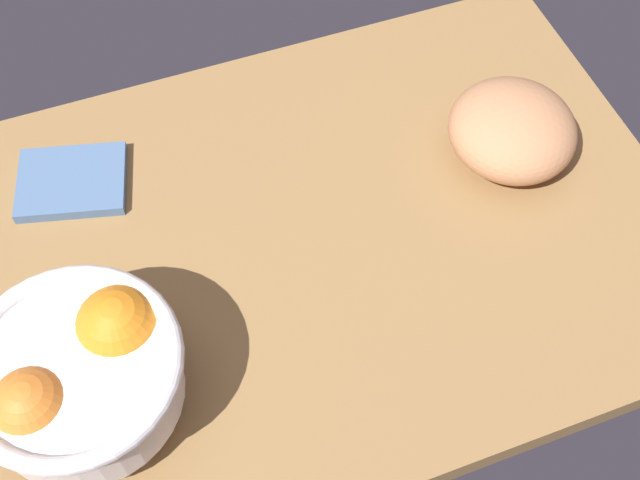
{
  "coord_description": "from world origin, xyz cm",
  "views": [
    {
      "loc": [
        -12.49,
        -44.43,
        71.98
      ],
      "look_at": [
        2.58,
        -3.63,
        5.0
      ],
      "focal_mm": 46.82,
      "sensor_mm": 36.0,
      "label": 1
    }
  ],
  "objects": [
    {
      "name": "ground_plane",
      "position": [
        0.0,
        0.0,
        -1.5
      ],
      "size": [
        83.11,
        54.26,
        3.0
      ],
      "primitive_type": "cube",
      "color": "olive"
    },
    {
      "name": "bread_loaf",
      "position": [
        26.95,
        3.1,
        3.84
      ],
      "size": [
        15.79,
        16.09,
        7.68
      ],
      "primitive_type": "ellipsoid",
      "rotation": [
        0.0,
        0.0,
        1.74
      ],
      "color": "tan",
      "rests_on": "ground"
    },
    {
      "name": "fruit_bowl",
      "position": [
        -21.59,
        -10.2,
        6.53
      ],
      "size": [
        18.8,
        18.8,
        11.37
      ],
      "color": "white",
      "rests_on": "ground"
    },
    {
      "name": "napkin_folded",
      "position": [
        -18.79,
        15.23,
        0.63
      ],
      "size": [
        13.28,
        11.62,
        1.27
      ],
      "primitive_type": "cube",
      "rotation": [
        0.0,
        0.0,
        -0.25
      ],
      "color": "#4F6E98",
      "rests_on": "ground"
    }
  ]
}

